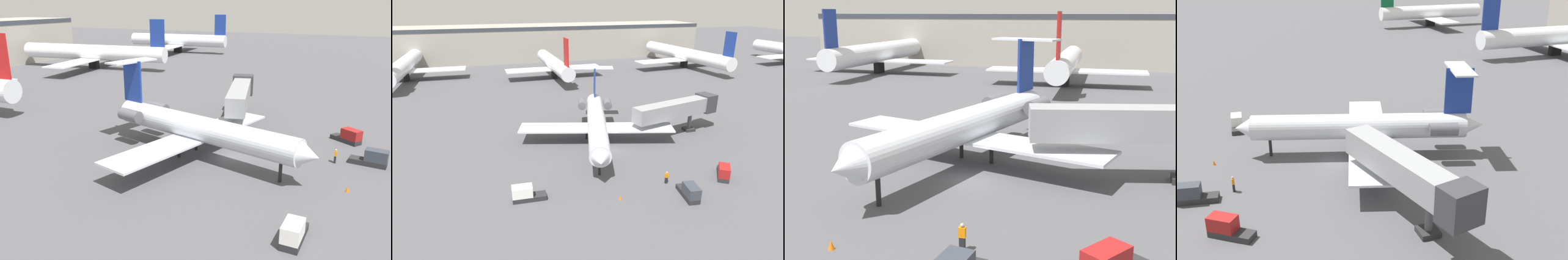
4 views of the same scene
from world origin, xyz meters
TOP-DOWN VIEW (x-y plane):
  - ground_plane at (0.00, 0.00)m, footprint 400.00×400.00m
  - regional_jet at (-1.37, 3.99)m, footprint 25.57×28.74m
  - jet_bridge at (13.79, 3.40)m, footprint 17.23×6.83m
  - ground_crew_marshaller at (3.12, -11.52)m, footprint 0.41×0.27m
  - traffic_cone_near at (-4.05, -13.37)m, footprint 0.36×0.36m
  - terminal_building at (0.00, 90.29)m, footprint 134.02×20.31m
  - parked_airliner_west_mid at (-40.31, 61.84)m, footprint 33.05×39.31m
  - parked_airliner_centre at (1.52, 53.27)m, footprint 28.44×33.77m

SIDE VIEW (x-z plane):
  - ground_plane at x=0.00m, z-range -0.10..0.00m
  - traffic_cone_near at x=-4.05m, z-range 0.00..0.55m
  - ground_crew_marshaller at x=3.12m, z-range 0.01..1.70m
  - regional_jet at x=-1.37m, z-range -1.59..8.87m
  - parked_airliner_centre at x=1.52m, z-range -2.40..10.81m
  - parked_airliner_west_mid at x=-40.31m, z-range -2.40..11.24m
  - jet_bridge at x=13.79m, z-range 1.47..7.80m
  - terminal_building at x=0.00m, z-range 0.02..12.75m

